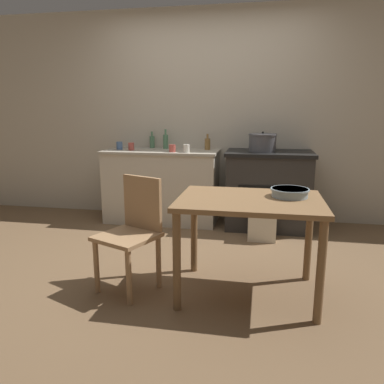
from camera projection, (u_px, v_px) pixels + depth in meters
The scene contains 16 objects.
ground_plane at pixel (184, 262), 3.40m from camera, with size 14.00×14.00×0.00m, color brown.
wall_back at pixel (210, 116), 4.64m from camera, with size 8.00×0.07×2.55m.
counter_cabinet at pixel (162, 186), 4.60m from camera, with size 1.38×0.62×0.88m.
stove at pixel (268, 189), 4.35m from camera, with size 0.98×0.67×0.89m.
work_table at pixel (249, 213), 2.69m from camera, with size 1.03×0.75×0.74m.
chair at pixel (133, 230), 2.84m from camera, with size 0.53×0.53×0.86m.
flour_sack at pixel (262, 223), 3.95m from camera, with size 0.29×0.20×0.36m, color beige.
stock_pot at pixel (263, 143), 4.21m from camera, with size 0.32×0.32×0.22m.
mixing_bowl_large at pixel (290, 192), 2.71m from camera, with size 0.28×0.28×0.06m.
bottle_far_left at pixel (152, 142), 4.75m from camera, with size 0.06×0.06×0.21m.
bottle_left at pixel (207, 144), 4.54m from camera, with size 0.07×0.07×0.19m.
bottle_mid_left at pixel (166, 141), 4.65m from camera, with size 0.06×0.06×0.24m.
cup_center_left at pixel (119, 146), 4.57m from camera, with size 0.07×0.07×0.09m, color #4C6B99.
cup_center at pixel (172, 148), 4.30m from camera, with size 0.08×0.08×0.08m, color #B74C42.
cup_center_right at pixel (131, 146), 4.50m from camera, with size 0.07×0.07×0.09m, color #B74C42.
cup_mid_right at pixel (186, 148), 4.26m from camera, with size 0.07×0.07×0.09m, color silver.
Camera 1 is at (0.66, -3.11, 1.36)m, focal length 35.00 mm.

